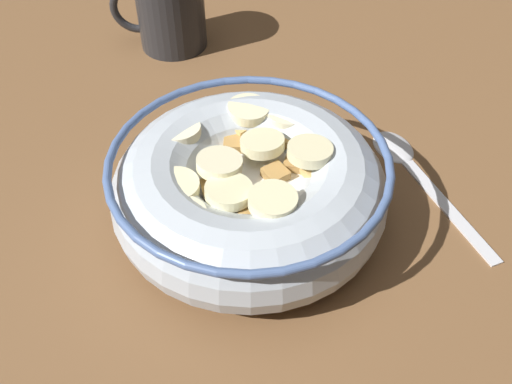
{
  "coord_description": "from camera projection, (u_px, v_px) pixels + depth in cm",
  "views": [
    {
      "loc": [
        0.47,
        28.54,
        32.16
      ],
      "look_at": [
        0.0,
        0.0,
        3.0
      ],
      "focal_mm": 40.08,
      "sensor_mm": 36.0,
      "label": 1
    }
  ],
  "objects": [
    {
      "name": "ground_plane",
      "position": [
        256.0,
        229.0,
        0.44
      ],
      "size": [
        94.31,
        94.31,
        2.0
      ],
      "primitive_type": "cube",
      "color": "brown"
    },
    {
      "name": "cereal_bowl",
      "position": [
        256.0,
        187.0,
        0.4
      ],
      "size": [
        19.57,
        19.57,
        6.62
      ],
      "color": "#B2BCC6",
      "rests_on": "ground_plane"
    },
    {
      "name": "spoon",
      "position": [
        414.0,
        160.0,
        0.47
      ],
      "size": [
        7.67,
        15.39,
        0.8
      ],
      "color": "silver",
      "rests_on": "ground_plane"
    },
    {
      "name": "coffee_mug",
      "position": [
        173.0,
        8.0,
        0.57
      ],
      "size": [
        9.54,
        6.83,
        8.27
      ],
      "color": "#262628",
      "rests_on": "ground_plane"
    }
  ]
}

